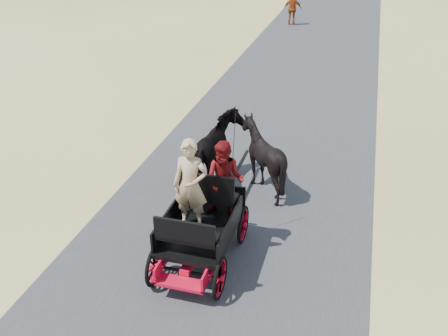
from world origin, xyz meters
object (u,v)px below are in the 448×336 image
(horse_left, at_px, (218,151))
(pedestrian, at_px, (293,9))
(horse_right, at_px, (262,157))
(carriage, at_px, (201,244))

(horse_left, distance_m, pedestrian, 18.03)
(horse_left, distance_m, horse_right, 1.10)
(carriage, bearing_deg, pedestrian, 94.24)
(carriage, height_order, horse_left, horse_left)
(carriage, relative_size, horse_right, 1.41)
(horse_right, relative_size, pedestrian, 0.98)
(carriage, height_order, pedestrian, pedestrian)
(carriage, relative_size, pedestrian, 1.39)
(horse_right, bearing_deg, carriage, 79.61)
(carriage, distance_m, horse_right, 3.09)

